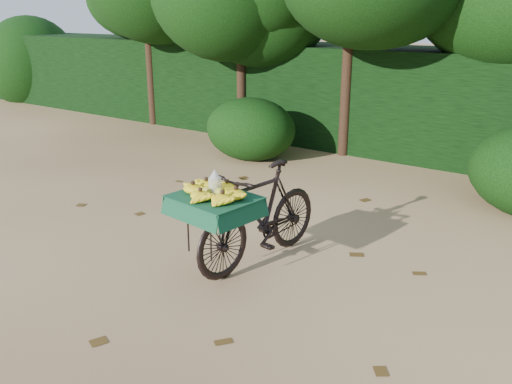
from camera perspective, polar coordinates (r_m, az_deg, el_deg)
The scene contains 6 objects.
ground at distance 4.50m, azimuth -1.88°, elevation -13.80°, with size 80.00×80.00×0.00m, color tan.
vendor_bicycle at distance 5.30m, azimuth 0.23°, elevation -2.32°, with size 0.82×1.80×1.01m.
hedge_backdrop at distance 9.71m, azimuth 21.43°, elevation 8.35°, with size 26.00×1.80×1.80m, color black.
tree_row at distance 9.02m, azimuth 16.81°, elevation 15.21°, with size 14.50×2.00×4.00m, color black, non-canonical shape.
bush_clumps at distance 7.78m, azimuth 20.78°, elevation 2.76°, with size 8.80×1.70×0.90m, color black, non-canonical shape.
leaf_litter at distance 4.95m, azimuth 2.75°, elevation -10.46°, with size 7.00×7.30×0.01m, color #4C3414, non-canonical shape.
Camera 1 is at (2.32, -3.01, 2.40)m, focal length 38.00 mm.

